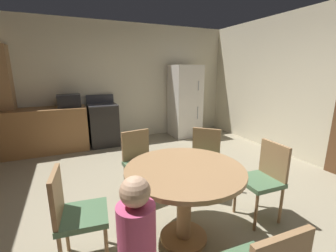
{
  "coord_description": "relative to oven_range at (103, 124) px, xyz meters",
  "views": [
    {
      "loc": [
        -1.19,
        -2.3,
        1.64
      ],
      "look_at": [
        0.12,
        0.65,
        0.84
      ],
      "focal_mm": 24.16,
      "sensor_mm": 36.0,
      "label": 1
    }
  ],
  "objects": [
    {
      "name": "chair_north",
      "position": [
        0.11,
        -2.38,
        0.03
      ],
      "size": [
        0.45,
        0.45,
        0.87
      ],
      "rotation": [
        0.0,
        0.0,
        4.86
      ],
      "color": "#9E754C",
      "rests_on": "ground"
    },
    {
      "name": "chair_west",
      "position": [
        -0.72,
        -3.23,
        0.03
      ],
      "size": [
        0.44,
        0.44,
        0.87
      ],
      "rotation": [
        0.0,
        0.0,
        6.17
      ],
      "color": "#9E754C",
      "rests_on": "ground"
    },
    {
      "name": "chair_east",
      "position": [
        1.23,
        -3.39,
        0.03
      ],
      "size": [
        0.42,
        0.42,
        0.87
      ],
      "rotation": [
        0.0,
        0.0,
        3.09
      ],
      "color": "#9E754C",
      "rests_on": "ground"
    },
    {
      "name": "wall_back",
      "position": [
        0.52,
        0.4,
        0.88
      ],
      "size": [
        5.74,
        0.12,
        2.7
      ],
      "primitive_type": "cube",
      "color": "beige",
      "rests_on": "ground"
    },
    {
      "name": "dining_table",
      "position": [
        0.25,
        -3.34,
        0.13
      ],
      "size": [
        1.12,
        1.12,
        0.76
      ],
      "color": "#9E754C",
      "rests_on": "ground"
    },
    {
      "name": "ground_plane",
      "position": [
        0.52,
        -2.75,
        -0.47
      ],
      "size": [
        14.0,
        14.0,
        0.0
      ],
      "primitive_type": "plane",
      "color": "gray"
    },
    {
      "name": "chair_northeast",
      "position": [
        0.93,
        -2.64,
        0.03
      ],
      "size": [
        0.57,
        0.57,
        0.87
      ],
      "rotation": [
        0.0,
        0.0,
        3.95
      ],
      "color": "#9E754C",
      "rests_on": "ground"
    },
    {
      "name": "kitchen_counter",
      "position": [
        -1.2,
        -0.0,
        -0.02
      ],
      "size": [
        1.71,
        0.6,
        0.9
      ],
      "primitive_type": "cube",
      "color": "olive",
      "rests_on": "ground"
    },
    {
      "name": "microwave",
      "position": [
        -0.65,
        -0.0,
        0.56
      ],
      "size": [
        0.44,
        0.32,
        0.26
      ],
      "primitive_type": "cube",
      "color": "black",
      "rests_on": "kitchen_counter"
    },
    {
      "name": "pantry_column",
      "position": [
        -1.84,
        0.18,
        0.58
      ],
      "size": [
        0.44,
        0.36,
        2.1
      ],
      "primitive_type": "cube",
      "color": "#9E754C",
      "rests_on": "ground"
    },
    {
      "name": "wall_right",
      "position": [
        3.29,
        -2.43,
        0.88
      ],
      "size": [
        0.12,
        5.65,
        2.7
      ],
      "primitive_type": "cube",
      "color": "beige",
      "rests_on": "ground"
    },
    {
      "name": "oven_range",
      "position": [
        0.0,
        0.0,
        0.0
      ],
      "size": [
        0.6,
        0.6,
        1.1
      ],
      "color": "black",
      "rests_on": "ground"
    },
    {
      "name": "refrigerator",
      "position": [
        2.01,
        -0.05,
        0.41
      ],
      "size": [
        0.68,
        0.68,
        1.76
      ],
      "color": "silver",
      "rests_on": "ground"
    }
  ]
}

